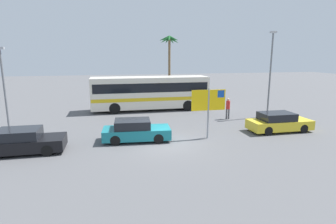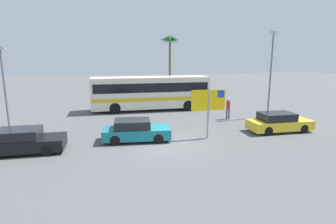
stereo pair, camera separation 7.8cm
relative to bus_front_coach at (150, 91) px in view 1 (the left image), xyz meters
The scene contains 10 objects.
ground 10.70m from the bus_front_coach, 94.18° to the right, with size 120.00×120.00×0.00m, color #565659.
bus_front_coach is the anchor object (origin of this frame).
ferry_sign 10.14m from the bus_front_coach, 77.24° to the right, with size 2.20×0.11×3.20m.
car_yellow 12.14m from the bus_front_coach, 51.36° to the right, with size 4.32×1.73×1.32m.
car_black 13.42m from the bus_front_coach, 129.53° to the right, with size 4.16×1.83×1.32m.
car_teal 9.81m from the bus_front_coach, 103.99° to the right, with size 4.23×2.04×1.32m.
pedestrian_near_sign 7.76m from the bus_front_coach, 42.83° to the right, with size 0.32×0.32×1.75m.
lamp_post_left_side 10.90m from the bus_front_coach, 28.75° to the right, with size 0.56×0.20×7.11m.
lamp_post_right_side 12.11m from the bus_front_coach, 154.07° to the right, with size 0.56×0.20×5.73m.
palm_tree_seaside 12.90m from the bus_front_coach, 68.69° to the left, with size 2.86×2.92×7.77m.
Camera 1 is at (-3.08, -15.20, 5.20)m, focal length 29.16 mm.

